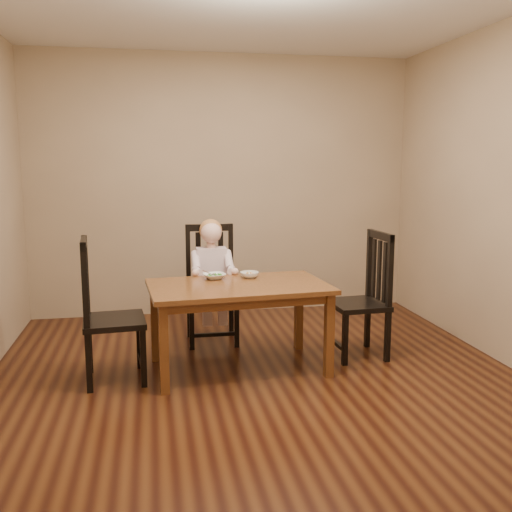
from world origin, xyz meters
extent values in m
cube|color=#48240F|center=(0.00, 0.00, 0.00)|extent=(4.00, 4.00, 0.01)
cube|color=#927A5D|center=(0.00, 2.00, 1.35)|extent=(4.00, 0.01, 2.70)
cube|color=#927A5D|center=(0.00, -2.00, 1.35)|extent=(4.00, 0.01, 2.70)
cube|color=#927A5D|center=(2.00, 0.00, 1.35)|extent=(0.01, 4.00, 2.70)
cube|color=#4B2F11|center=(-0.11, 0.22, 0.66)|extent=(1.41, 0.92, 0.04)
cube|color=#4B2F11|center=(-0.11, 0.22, 0.60)|extent=(1.30, 0.80, 0.07)
cube|color=#4B2F11|center=(-0.69, -0.17, 0.32)|extent=(0.07, 0.07, 0.64)
cube|color=#4B2F11|center=(0.53, -0.07, 0.32)|extent=(0.07, 0.07, 0.64)
cube|color=#4B2F11|center=(-0.75, 0.52, 0.32)|extent=(0.07, 0.07, 0.64)
cube|color=#4B2F11|center=(0.47, 0.62, 0.32)|extent=(0.07, 0.07, 0.64)
cube|color=black|center=(-0.24, 0.94, 0.44)|extent=(0.46, 0.44, 0.04)
cube|color=black|center=(-0.04, 1.12, 0.21)|extent=(0.04, 0.04, 0.42)
cube|color=black|center=(-0.43, 1.12, 0.21)|extent=(0.04, 0.04, 0.42)
cube|color=black|center=(-0.05, 0.75, 0.21)|extent=(0.04, 0.04, 0.42)
cube|color=black|center=(-0.44, 0.75, 0.21)|extent=(0.04, 0.04, 0.42)
cube|color=black|center=(-0.04, 1.12, 0.75)|extent=(0.04, 0.04, 0.58)
cube|color=black|center=(-0.43, 1.12, 0.75)|extent=(0.04, 0.04, 0.58)
cube|color=black|center=(-0.24, 1.12, 1.02)|extent=(0.43, 0.04, 0.06)
cube|color=black|center=(-0.14, 1.12, 0.72)|extent=(0.05, 0.02, 0.50)
cube|color=black|center=(-0.24, 1.12, 0.72)|extent=(0.05, 0.02, 0.50)
cube|color=black|center=(-0.34, 1.12, 0.72)|extent=(0.05, 0.02, 0.50)
cube|color=black|center=(-1.04, 0.17, 0.45)|extent=(0.48, 0.50, 0.04)
cube|color=black|center=(-1.25, 0.35, 0.21)|extent=(0.05, 0.05, 0.43)
cube|color=black|center=(-1.21, -0.05, 0.21)|extent=(0.05, 0.05, 0.43)
cube|color=black|center=(-0.87, 0.38, 0.21)|extent=(0.05, 0.05, 0.43)
cube|color=black|center=(-0.84, -0.01, 0.21)|extent=(0.05, 0.05, 0.43)
cube|color=black|center=(-1.25, 0.35, 0.77)|extent=(0.05, 0.05, 0.59)
cube|color=black|center=(-1.21, -0.05, 0.77)|extent=(0.05, 0.05, 0.59)
cube|color=black|center=(-1.23, 0.15, 1.03)|extent=(0.08, 0.44, 0.06)
cube|color=black|center=(-1.24, 0.25, 0.74)|extent=(0.03, 0.05, 0.51)
cube|color=black|center=(-1.23, 0.15, 0.74)|extent=(0.03, 0.05, 0.51)
cube|color=black|center=(-1.22, 0.05, 0.74)|extent=(0.03, 0.05, 0.51)
cube|color=black|center=(0.90, 0.35, 0.44)|extent=(0.45, 0.47, 0.04)
cube|color=black|center=(1.10, 0.17, 0.21)|extent=(0.04, 0.04, 0.42)
cube|color=black|center=(1.08, 0.55, 0.21)|extent=(0.04, 0.04, 0.42)
cube|color=black|center=(0.73, 0.15, 0.21)|extent=(0.04, 0.04, 0.42)
cube|color=black|center=(0.71, 0.53, 0.21)|extent=(0.04, 0.04, 0.42)
cube|color=black|center=(1.10, 0.17, 0.75)|extent=(0.04, 0.04, 0.58)
cube|color=black|center=(1.08, 0.55, 0.75)|extent=(0.04, 0.04, 0.58)
cube|color=black|center=(1.09, 0.36, 1.01)|extent=(0.06, 0.43, 0.06)
cube|color=black|center=(1.09, 0.26, 0.72)|extent=(0.02, 0.05, 0.50)
cube|color=black|center=(1.09, 0.36, 0.72)|extent=(0.02, 0.05, 0.50)
cube|color=black|center=(1.08, 0.46, 0.72)|extent=(0.02, 0.05, 0.50)
imported|color=silver|center=(-0.27, 0.46, 0.70)|extent=(0.21, 0.21, 0.04)
imported|color=silver|center=(0.02, 0.45, 0.70)|extent=(0.20, 0.20, 0.05)
cube|color=silver|center=(-0.31, 0.43, 0.73)|extent=(0.11, 0.07, 0.05)
cube|color=silver|center=(-0.31, 0.43, 0.71)|extent=(0.04, 0.04, 0.01)
camera|label=1|loc=(-0.75, -4.00, 1.60)|focal=40.00mm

